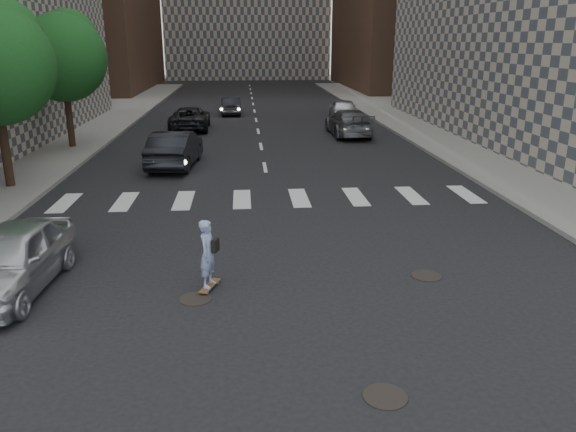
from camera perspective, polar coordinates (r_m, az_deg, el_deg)
name	(u,v)px	position (r m, az deg, el deg)	size (l,w,h in m)	color
ground	(294,323)	(11.19, 0.59, -10.77)	(160.00, 160.00, 0.00)	black
sidewalk_right	(522,138)	(33.96, 22.66, 7.33)	(13.00, 80.00, 0.15)	gray
tree_c	(64,53)	(30.19, -21.82, 15.09)	(4.20, 4.20, 6.60)	#382619
manhole_a	(385,396)	(9.26, 9.84, -17.61)	(0.70, 0.70, 0.02)	black
manhole_b	(196,299)	(12.26, -9.37, -8.29)	(0.70, 0.70, 0.02)	black
manhole_c	(426,276)	(13.60, 13.87, -5.91)	(0.70, 0.70, 0.02)	black
skateboarder	(208,253)	(12.37, -8.10, -3.79)	(0.53, 0.83, 1.61)	brown
silver_sedan	(11,259)	(13.66, -26.32, -3.95)	(1.72, 4.27, 1.45)	silver
traffic_car_a	(175,149)	(24.86, -11.39, 6.71)	(1.66, 4.75, 1.56)	black
traffic_car_b	(349,123)	(32.69, 6.18, 9.42)	(2.10, 5.16, 1.50)	#53555A
traffic_car_c	(190,118)	(35.32, -9.93, 9.76)	(2.29, 4.96, 1.38)	black
traffic_car_d	(343,110)	(38.67, 5.60, 10.69)	(1.79, 4.44, 1.51)	silver
traffic_car_e	(231,106)	(42.08, -5.85, 11.08)	(1.37, 3.92, 1.29)	black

